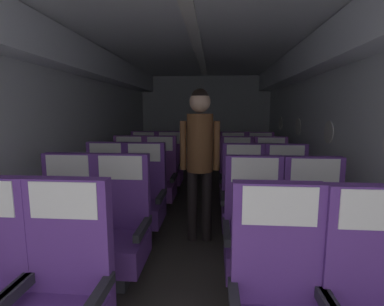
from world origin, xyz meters
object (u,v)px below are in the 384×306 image
object	(u,v)px
seat_b_left_window	(66,230)
seat_e_left_aisle	(169,168)
seat_b_left_aisle	(119,231)
seat_d_right_window	(237,182)
seat_c_right_window	(243,202)
seat_d_left_window	(128,180)
seat_b_right_aisle	(315,239)
seat_c_left_aisle	(143,199)
seat_c_left_window	(104,198)
seat_d_right_aisle	(271,183)
seat_e_right_window	(233,169)
seat_a_left_aisle	(61,302)
seat_b_right_window	(254,237)
seat_e_right_aisle	(260,170)
seat_d_left_aisle	(159,180)
flight_attendant	(200,148)
seat_e_left_window	(143,168)
seat_c_right_aisle	(287,203)

from	to	relation	value
seat_b_left_window	seat_e_left_aisle	world-z (taller)	same
seat_b_left_aisle	seat_d_right_window	distance (m)	2.06
seat_c_right_window	seat_d_left_window	size ratio (longest dim) A/B	1.00
seat_b_right_aisle	seat_c_left_aisle	bearing A→B (deg)	150.74
seat_d_right_window	seat_c_left_window	bearing A→B (deg)	-151.01
seat_b_left_window	seat_c_left_window	xyz separation A→B (m)	(-0.01, 0.87, 0.00)
seat_d_right_aisle	seat_e_right_window	xyz separation A→B (m)	(-0.47, 0.87, 0.00)
seat_c_left_window	seat_c_left_aisle	bearing A→B (deg)	-1.44
seat_a_left_aisle	seat_d_right_window	size ratio (longest dim) A/B	1.00
seat_c_left_window	seat_d_left_window	distance (m)	0.85
seat_b_left_aisle	seat_b_right_window	bearing A→B (deg)	-0.58
seat_b_left_aisle	seat_e_right_aisle	world-z (taller)	same
seat_d_left_aisle	seat_e_right_window	bearing A→B (deg)	38.49
seat_c_left_window	seat_c_left_aisle	world-z (taller)	same
flight_attendant	seat_e_left_aisle	bearing A→B (deg)	106.22
seat_b_left_aisle	seat_c_left_aisle	bearing A→B (deg)	90.99
seat_c_left_aisle	seat_e_left_aisle	size ratio (longest dim) A/B	1.00
seat_b_right_aisle	seat_d_left_aisle	world-z (taller)	same
seat_c_left_window	seat_c_left_aisle	xyz separation A→B (m)	(0.46, -0.01, 0.00)
seat_e_right_window	seat_e_left_window	bearing A→B (deg)	-179.52
seat_c_left_window	seat_d_left_window	xyz separation A→B (m)	(0.01, 0.85, 0.00)
seat_d_right_window	seat_e_right_window	distance (m)	0.87
seat_d_left_aisle	seat_d_right_window	xyz separation A→B (m)	(1.10, 0.01, 0.00)
seat_a_left_aisle	seat_c_right_window	distance (m)	2.05
seat_e_left_window	seat_e_right_aisle	size ratio (longest dim) A/B	1.00
seat_b_left_window	seat_b_right_aisle	distance (m)	2.02
seat_a_left_aisle	seat_b_left_window	bearing A→B (deg)	116.96
seat_b_right_window	seat_b_left_aisle	bearing A→B (deg)	179.42
seat_a_left_aisle	flight_attendant	size ratio (longest dim) A/B	0.65
seat_e_right_window	seat_e_right_aisle	bearing A→B (deg)	-1.09
seat_b_left_window	flight_attendant	xyz separation A→B (m)	(1.08, 0.86, 0.59)
seat_b_left_aisle	seat_b_right_aisle	world-z (taller)	same
seat_e_right_window	seat_e_left_aisle	bearing A→B (deg)	179.43
seat_b_left_aisle	seat_e_left_window	world-z (taller)	same
seat_d_right_window	seat_d_left_window	bearing A→B (deg)	-179.49
seat_d_right_window	seat_e_left_window	xyz separation A→B (m)	(-1.55, 0.85, 0.00)
seat_b_right_aisle	seat_c_left_window	world-z (taller)	same
seat_c_right_aisle	seat_d_left_aisle	world-z (taller)	same
seat_b_left_window	seat_b_left_aisle	bearing A→B (deg)	0.06
seat_d_right_window	seat_b_right_aisle	bearing A→B (deg)	-75.16
seat_a_left_aisle	seat_c_left_window	world-z (taller)	same
seat_b_left_window	seat_e_left_window	xyz separation A→B (m)	(-0.00, 2.60, 0.00)
seat_d_left_window	seat_e_left_aisle	size ratio (longest dim) A/B	1.00
seat_d_right_aisle	seat_e_left_window	distance (m)	2.20
seat_b_right_aisle	seat_d_left_aisle	size ratio (longest dim) A/B	1.00
seat_a_left_aisle	seat_b_right_aisle	world-z (taller)	same
flight_attendant	seat_e_left_window	bearing A→B (deg)	118.44
seat_a_left_aisle	seat_d_left_window	bearing A→B (deg)	99.68
seat_b_left_aisle	seat_c_left_window	distance (m)	0.99
seat_c_right_aisle	seat_e_right_window	distance (m)	1.82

